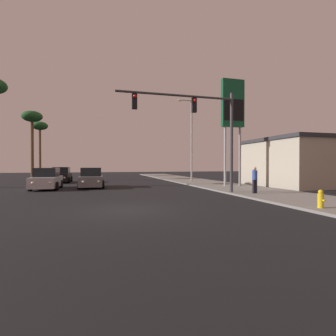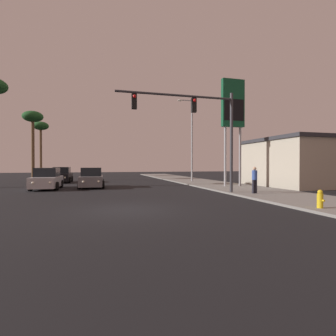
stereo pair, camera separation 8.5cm
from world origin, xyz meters
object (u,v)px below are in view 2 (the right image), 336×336
Objects in this scene: car_grey at (92,179)px; fire_hydrant at (320,199)px; car_silver at (47,179)px; traffic_light_mast at (200,120)px; street_lamp at (191,136)px; car_black at (62,175)px; pedestrian_on_sidewalk at (255,179)px; gas_station_sign at (233,109)px; palm_tree_far at (41,129)px; palm_tree_mid at (33,120)px.

car_grey is 16.99m from fire_hydrant.
car_silver is 12.91m from traffic_light_mast.
traffic_light_mast is at bearing 111.13° from fire_hydrant.
car_grey is 12.04m from street_lamp.
pedestrian_on_sidewalk is at bearing 130.92° from car_black.
car_grey and car_silver have the same top height.
traffic_light_mast is 5.04m from pedestrian_on_sidewalk.
gas_station_sign reaches higher than palm_tree_far.
palm_tree_mid is (1.03, -10.00, -0.23)m from palm_tree_far.
car_grey is 0.48× the size of street_lamp.
traffic_light_mast is 10.03× the size of fire_hydrant.
car_black is at bearing 166.66° from street_lamp.
traffic_light_mast is (6.80, -7.44, 3.98)m from car_grey.
palm_tree_far is at bearing 116.74° from traffic_light_mast.
pedestrian_on_sidewalk is (13.43, -7.91, 0.27)m from car_silver.
gas_station_sign is (1.12, -7.23, 1.50)m from street_lamp.
car_silver is at bearing -73.63° from palm_tree_mid.
car_grey is 0.50× the size of palm_tree_far.
car_grey is 10.83m from traffic_light_mast.
fire_hydrant is 0.46× the size of pedestrian_on_sidewalk.
street_lamp is 13.29m from pedestrian_on_sidewalk.
pedestrian_on_sidewalk is (-0.35, -12.64, -4.08)m from street_lamp.
gas_station_sign reaches higher than traffic_light_mast.
street_lamp and gas_station_sign have the same top height.
fire_hydrant is 31.88m from palm_tree_mid.
car_silver is 0.57× the size of traffic_light_mast.
car_silver is at bearing 149.50° from pedestrian_on_sidewalk.
car_silver is at bearing -78.14° from palm_tree_far.
street_lamp is at bearing 98.79° from gas_station_sign.
fire_hydrant is (12.64, -21.58, -0.27)m from car_black.
traffic_light_mast is 0.85× the size of gas_station_sign.
street_lamp is 26.01m from palm_tree_far.
gas_station_sign is at bearing -81.21° from street_lamp.
palm_tree_mid is at bearing 125.28° from traffic_light_mast.
pedestrian_on_sidewalk is (3.26, -1.02, -3.71)m from traffic_light_mast.
traffic_light_mast is 12.18m from street_lamp.
traffic_light_mast is at bearing 162.68° from pedestrian_on_sidewalk.
palm_tree_far reaches higher than car_silver.
gas_station_sign is 1.03× the size of palm_tree_far.
car_black is at bearing -89.02° from car_silver.
car_black is at bearing -71.68° from palm_tree_far.
street_lamp is 18.94m from fire_hydrant.
palm_tree_mid is at bearing -71.80° from car_silver.
car_grey is (3.25, -7.43, 0.00)m from car_black.
car_silver is 0.48× the size of gas_station_sign.
traffic_light_mast is at bearing -137.13° from gas_station_sign.
palm_tree_far is (-18.21, 30.69, 6.56)m from pedestrian_on_sidewalk.
palm_tree_far is (-8.15, 22.24, 6.83)m from car_grey.
pedestrian_on_sidewalk is (13.31, -15.88, 0.27)m from car_black.
gas_station_sign is 7.91m from pedestrian_on_sidewalk.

